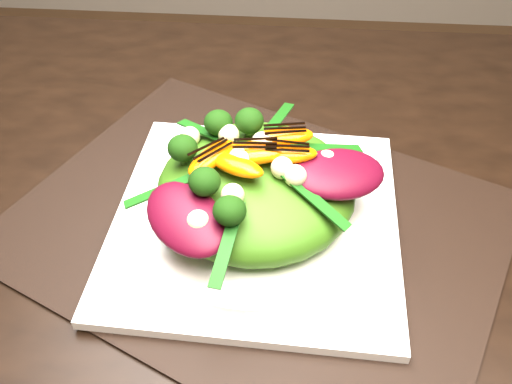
# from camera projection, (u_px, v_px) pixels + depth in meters

# --- Properties ---
(dining_table) EXTENTS (1.60, 0.90, 0.75)m
(dining_table) POSITION_uv_depth(u_px,v_px,m) (367.00, 250.00, 0.57)
(dining_table) COLOR black
(dining_table) RESTS_ON floor
(placemat) EXTENTS (0.59, 0.54, 0.00)m
(placemat) POSITION_uv_depth(u_px,v_px,m) (256.00, 224.00, 0.57)
(placemat) COLOR black
(placemat) RESTS_ON dining_table
(plate_base) EXTENTS (0.30, 0.30, 0.01)m
(plate_base) POSITION_uv_depth(u_px,v_px,m) (256.00, 219.00, 0.56)
(plate_base) COLOR white
(plate_base) RESTS_ON placemat
(salad_bowl) EXTENTS (0.26, 0.26, 0.02)m
(salad_bowl) POSITION_uv_depth(u_px,v_px,m) (256.00, 209.00, 0.55)
(salad_bowl) COLOR white
(salad_bowl) RESTS_ON plate_base
(lettuce_mound) EXTENTS (0.25, 0.25, 0.07)m
(lettuce_mound) POSITION_uv_depth(u_px,v_px,m) (256.00, 188.00, 0.53)
(lettuce_mound) COLOR #3A6913
(lettuce_mound) RESTS_ON salad_bowl
(radicchio_leaf) EXTENTS (0.11, 0.09, 0.02)m
(radicchio_leaf) POSITION_uv_depth(u_px,v_px,m) (339.00, 174.00, 0.50)
(radicchio_leaf) COLOR #420716
(radicchio_leaf) RESTS_ON lettuce_mound
(orange_segment) EXTENTS (0.06, 0.03, 0.01)m
(orange_segment) POSITION_uv_depth(u_px,v_px,m) (246.00, 145.00, 0.51)
(orange_segment) COLOR #FF6504
(orange_segment) RESTS_ON lettuce_mound
(broccoli_floret) EXTENTS (0.05, 0.05, 0.04)m
(broccoli_floret) POSITION_uv_depth(u_px,v_px,m) (187.00, 136.00, 0.52)
(broccoli_floret) COLOR black
(broccoli_floret) RESTS_ON lettuce_mound
(macadamia_nut) EXTENTS (0.02, 0.02, 0.02)m
(macadamia_nut) POSITION_uv_depth(u_px,v_px,m) (273.00, 201.00, 0.46)
(macadamia_nut) COLOR beige
(macadamia_nut) RESTS_ON lettuce_mound
(balsamic_drizzle) EXTENTS (0.04, 0.01, 0.00)m
(balsamic_drizzle) POSITION_uv_depth(u_px,v_px,m) (246.00, 138.00, 0.51)
(balsamic_drizzle) COLOR black
(balsamic_drizzle) RESTS_ON orange_segment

